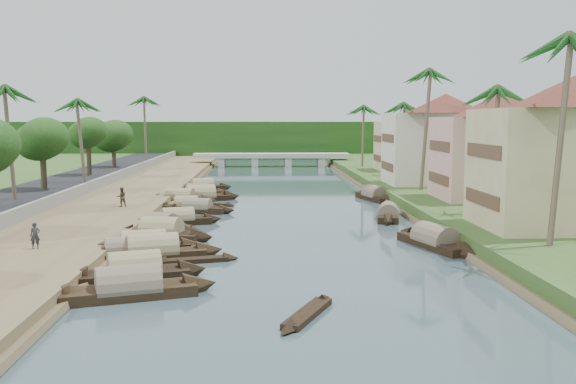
{
  "coord_description": "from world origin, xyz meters",
  "views": [
    {
      "loc": [
        -1.85,
        -44.15,
        8.47
      ],
      "look_at": [
        0.54,
        13.03,
        2.0
      ],
      "focal_mm": 40.0,
      "sensor_mm": 36.0,
      "label": 1
    }
  ],
  "objects_px": {
    "bridge": "(271,157)",
    "sampan_0": "(128,289)",
    "sampan_1": "(134,273)",
    "person_near": "(35,236)",
    "building_near": "(572,151)"
  },
  "relations": [
    {
      "from": "sampan_1",
      "to": "person_near",
      "type": "height_order",
      "value": "person_near"
    },
    {
      "from": "sampan_0",
      "to": "sampan_1",
      "type": "bearing_deg",
      "value": 78.23
    },
    {
      "from": "bridge",
      "to": "sampan_0",
      "type": "relative_size",
      "value": 3.12
    },
    {
      "from": "building_near",
      "to": "person_near",
      "type": "bearing_deg",
      "value": -173.57
    },
    {
      "from": "sampan_1",
      "to": "bridge",
      "type": "bearing_deg",
      "value": 66.32
    },
    {
      "from": "person_near",
      "to": "building_near",
      "type": "bearing_deg",
      "value": -10.44
    },
    {
      "from": "bridge",
      "to": "sampan_1",
      "type": "distance_m",
      "value": 83.17
    },
    {
      "from": "bridge",
      "to": "sampan_1",
      "type": "relative_size",
      "value": 3.46
    },
    {
      "from": "person_near",
      "to": "sampan_1",
      "type": "bearing_deg",
      "value": -52.38
    },
    {
      "from": "bridge",
      "to": "sampan_0",
      "type": "bearing_deg",
      "value": -95.46
    },
    {
      "from": "building_near",
      "to": "sampan_0",
      "type": "distance_m",
      "value": 30.33
    },
    {
      "from": "building_near",
      "to": "bridge",
      "type": "bearing_deg",
      "value": 104.39
    },
    {
      "from": "building_near",
      "to": "sampan_0",
      "type": "xyz_separation_m",
      "value": [
        -27.22,
        -11.99,
        -5.97
      ]
    },
    {
      "from": "building_near",
      "to": "sampan_0",
      "type": "height_order",
      "value": "building_near"
    },
    {
      "from": "building_near",
      "to": "person_near",
      "type": "distance_m",
      "value": 34.9
    }
  ]
}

